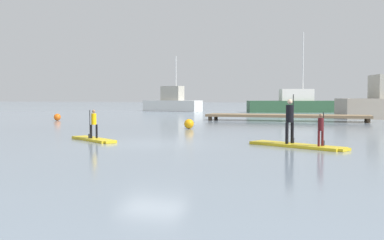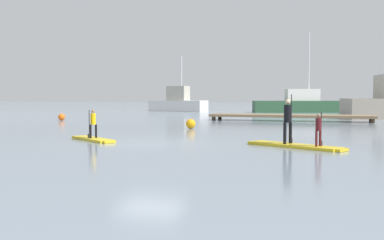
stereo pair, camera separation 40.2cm
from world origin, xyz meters
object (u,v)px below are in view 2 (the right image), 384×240
paddler_child_front (319,128)px  motor_boat_small_navy (298,104)px  paddleboard_near (93,139)px  paddleboard_far (296,146)px  paddler_adult (288,118)px  paddler_child_solo (93,122)px  mooring_buoy_near (191,124)px  mooring_buoy_mid (62,117)px  fishing_boat_green_midground (178,103)px

paddler_child_front → motor_boat_small_navy: motor_boat_small_navy is taller
paddleboard_near → paddleboard_far: bearing=-0.1°
paddleboard_near → motor_boat_small_navy: size_ratio=0.28×
paddler_adult → paddler_child_front: paddler_adult is taller
paddler_child_solo → mooring_buoy_near: (1.55, 7.77, -0.47)m
mooring_buoy_mid → paddler_child_solo: bearing=-52.1°
paddleboard_near → fishing_boat_green_midground: 37.22m
paddleboard_far → fishing_boat_green_midground: (-17.41, 36.01, 0.96)m
paddler_adult → motor_boat_small_navy: (-3.08, 36.24, -0.07)m
paddler_child_solo → mooring_buoy_mid: (-10.31, 13.22, -0.49)m
paddler_child_solo → paddleboard_far: 8.01m
paddleboard_near → mooring_buoy_near: (1.54, 7.76, 0.22)m
mooring_buoy_near → mooring_buoy_mid: (-11.86, 5.46, -0.01)m
paddler_adult → paddleboard_near: bearing=-178.8°
mooring_buoy_mid → paddleboard_near: bearing=-52.0°
paddleboard_far → motor_boat_small_navy: (-3.38, 36.41, 0.89)m
paddleboard_near → paddler_child_front: paddler_child_front is taller
paddleboard_far → mooring_buoy_near: size_ratio=6.69×
paddler_child_front → mooring_buoy_near: paddler_child_front is taller
paddler_child_front → mooring_buoy_near: 10.94m
paddler_child_front → fishing_boat_green_midground: size_ratio=0.15×
paddler_child_solo → paddler_child_front: paddler_child_solo is taller
paddler_child_solo → paddler_child_front: 8.78m
paddler_child_solo → paddler_adult: bearing=1.2°
paddleboard_near → mooring_buoy_mid: 16.77m
paddleboard_near → paddler_child_front: 8.80m
paddleboard_near → mooring_buoy_near: mooring_buoy_near is taller
paddleboard_far → paddler_child_front: size_ratio=3.14×
paddler_child_solo → motor_boat_small_navy: 36.69m
paddler_child_solo → mooring_buoy_mid: bearing=127.9°
fishing_boat_green_midground → paddleboard_near: bearing=-75.3°
paddleboard_far → paddler_adult: paddler_adult is taller
paddler_child_solo → mooring_buoy_mid: size_ratio=2.25×
paddler_child_solo → fishing_boat_green_midground: (-9.42, 36.00, 0.27)m
paddleboard_near → paddler_adult: paddler_adult is taller
fishing_boat_green_midground → motor_boat_small_navy: bearing=1.7°
paddler_child_front → mooring_buoy_mid: (-19.08, 13.66, -0.46)m
paddleboard_near → mooring_buoy_mid: (-10.32, 13.22, 0.20)m
paddler_child_front → motor_boat_small_navy: size_ratio=0.12×
paddler_child_solo → motor_boat_small_navy: size_ratio=0.12×
fishing_boat_green_midground → paddler_adult: bearing=-64.5°
paddleboard_far → paddler_adult: (-0.29, 0.17, 0.95)m
paddler_child_front → fishing_boat_green_midground: fishing_boat_green_midground is taller
paddler_child_solo → fishing_boat_green_midground: fishing_boat_green_midground is taller
motor_boat_small_navy → mooring_buoy_mid: (-14.92, -23.18, -0.68)m
paddler_child_front → mooring_buoy_near: size_ratio=2.13×
paddleboard_far → motor_boat_small_navy: motor_boat_small_navy is taller
fishing_boat_green_midground → paddler_child_front: bearing=-63.5°
mooring_buoy_near → mooring_buoy_mid: bearing=155.3°
paddler_adult → mooring_buoy_near: size_ratio=3.27×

